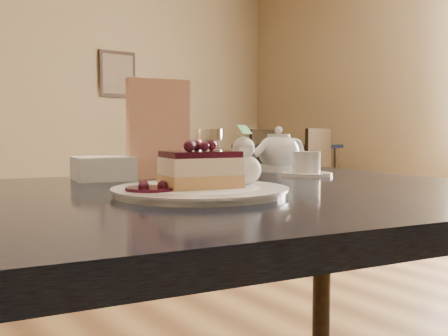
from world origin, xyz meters
TOP-DOWN VIEW (x-y plane):
  - main_table at (-0.22, 0.06)m, footprint 1.38×1.04m
  - dessert_plate at (-0.22, 0.01)m, footprint 0.29×0.29m
  - cheesecake_slice at (-0.22, 0.01)m, footprint 0.14×0.11m
  - whipped_cream at (-0.14, 0.00)m, footprint 0.06×0.06m
  - berry_sauce at (-0.31, 0.02)m, footprint 0.08×0.08m
  - tea_set at (0.23, 0.29)m, footprint 0.17×0.27m
  - menu_card at (-0.13, 0.34)m, footprint 0.15×0.06m
  - sugar_shaker at (-0.00, 0.31)m, footprint 0.06×0.06m
  - napkin_stack at (-0.25, 0.37)m, footprint 0.15×0.15m
  - bg_table_far_right at (3.20, 3.47)m, footprint 1.14×1.85m

SIDE VIEW (x-z plane):
  - bg_table_far_right at x=3.20m, z-range -0.54..0.69m
  - main_table at x=-0.22m, z-range 0.31..1.10m
  - dessert_plate at x=-0.22m, z-range 0.79..0.80m
  - berry_sauce at x=-0.31m, z-range 0.80..0.80m
  - napkin_stack at x=-0.25m, z-range 0.79..0.84m
  - whipped_cream at x=-0.14m, z-range 0.80..0.85m
  - cheesecake_slice at x=-0.22m, z-range 0.80..0.86m
  - tea_set at x=0.23m, z-range 0.78..0.89m
  - sugar_shaker at x=0.00m, z-range 0.79..0.90m
  - menu_card at x=-0.13m, z-range 0.79..1.02m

